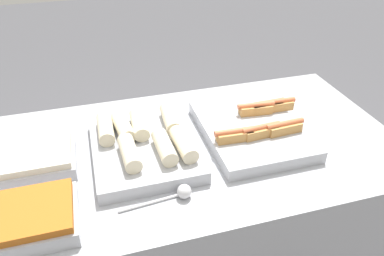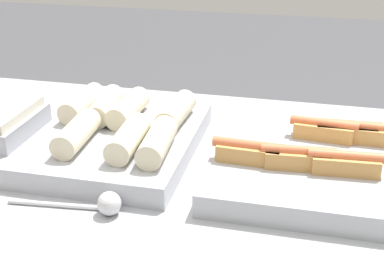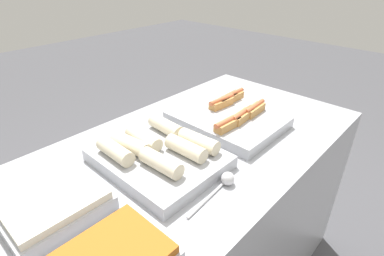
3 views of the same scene
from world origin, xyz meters
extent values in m
cube|color=#A8AAB2|center=(0.23, 0.00, 0.95)|extent=(0.37, 0.48, 0.05)
cube|color=tan|center=(0.33, -0.08, 0.99)|extent=(0.14, 0.05, 0.04)
cylinder|color=#D66B42|center=(0.33, -0.08, 1.01)|extent=(0.16, 0.03, 0.02)
cube|color=tan|center=(0.28, 0.08, 0.99)|extent=(0.14, 0.06, 0.04)
cylinder|color=#D66B42|center=(0.28, 0.08, 1.01)|extent=(0.16, 0.04, 0.02)
cube|color=tan|center=(0.33, 0.08, 0.99)|extent=(0.14, 0.05, 0.04)
cylinder|color=#D66B42|center=(0.33, 0.08, 1.01)|extent=(0.15, 0.03, 0.02)
cube|color=tan|center=(0.23, -0.08, 0.99)|extent=(0.14, 0.05, 0.04)
cylinder|color=#D66B42|center=(0.23, -0.08, 1.01)|extent=(0.16, 0.03, 0.02)
cube|color=tan|center=(0.13, -0.08, 0.99)|extent=(0.14, 0.05, 0.04)
cylinder|color=#D66B42|center=(0.13, -0.08, 1.01)|extent=(0.15, 0.03, 0.02)
cube|color=tan|center=(0.38, 0.08, 0.99)|extent=(0.14, 0.05, 0.04)
cylinder|color=#D66B42|center=(0.38, 0.08, 1.01)|extent=(0.15, 0.03, 0.02)
cube|color=#A8AAB2|center=(-0.20, 0.00, 0.95)|extent=(0.37, 0.46, 0.05)
cylinder|color=beige|center=(-0.07, -0.09, 1.00)|extent=(0.07, 0.17, 0.06)
cylinder|color=beige|center=(-0.26, -0.08, 1.00)|extent=(0.06, 0.17, 0.06)
cylinder|color=beige|center=(-0.08, 0.09, 1.00)|extent=(0.07, 0.17, 0.06)
cylinder|color=beige|center=(-0.32, 0.09, 1.00)|extent=(0.06, 0.17, 0.06)
cylinder|color=beige|center=(-0.20, 0.09, 1.00)|extent=(0.06, 0.17, 0.06)
cylinder|color=beige|center=(-0.14, -0.09, 1.00)|extent=(0.06, 0.17, 0.06)
cylinder|color=beige|center=(-0.26, 0.09, 1.00)|extent=(0.08, 0.17, 0.06)
cylinder|color=silver|center=(-0.22, -0.26, 0.93)|extent=(0.21, 0.03, 0.01)
sphere|color=silver|center=(-0.12, -0.26, 0.95)|extent=(0.05, 0.05, 0.05)
camera|label=1|loc=(-0.34, -1.12, 1.77)|focal=35.00mm
camera|label=2|loc=(0.24, -1.09, 1.50)|focal=50.00mm
camera|label=3|loc=(-0.79, -0.72, 1.60)|focal=28.00mm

